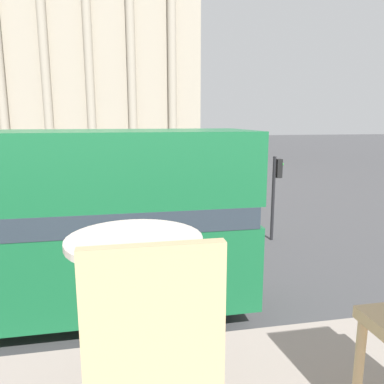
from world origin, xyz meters
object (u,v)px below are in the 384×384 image
object	(u,v)px
cafe_dining_table	(136,279)
pedestrian_white	(194,219)
traffic_light_mid	(226,153)
cafe_chair_0	(152,352)
pedestrian_grey	(155,172)
pedestrian_yellow	(235,200)
plaza_building_left	(55,54)
traffic_light_near	(276,185)

from	to	relation	value
cafe_dining_table	pedestrian_white	bearing A→B (deg)	77.53
traffic_light_mid	cafe_chair_0	bearing A→B (deg)	-106.68
traffic_light_mid	pedestrian_grey	bearing A→B (deg)	134.96
cafe_chair_0	pedestrian_white	world-z (taller)	cafe_chair_0
cafe_dining_table	traffic_light_mid	xyz separation A→B (m)	(6.13, 19.86, -1.29)
pedestrian_yellow	pedestrian_white	bearing A→B (deg)	21.60
plaza_building_left	pedestrian_yellow	size ratio (longest dim) A/B	18.84
plaza_building_left	traffic_light_mid	world-z (taller)	plaza_building_left
plaza_building_left	pedestrian_yellow	xyz separation A→B (m)	(11.99, -32.52, -11.00)
plaza_building_left	pedestrian_yellow	distance (m)	36.36
plaza_building_left	pedestrian_white	size ratio (longest dim) A/B	19.72
cafe_chair_0	pedestrian_white	bearing A→B (deg)	81.69
pedestrian_white	pedestrian_yellow	bearing A→B (deg)	-167.92
cafe_dining_table	pedestrian_white	size ratio (longest dim) A/B	0.44
pedestrian_yellow	plaza_building_left	bearing A→B (deg)	-95.15
plaza_building_left	traffic_light_mid	distance (m)	31.30
cafe_dining_table	pedestrian_yellow	xyz separation A→B (m)	(4.97, 14.15, -2.89)
plaza_building_left	traffic_light_mid	size ratio (longest dim) A/B	8.14
cafe_dining_table	pedestrian_white	xyz separation A→B (m)	(2.56, 11.56, -2.94)
cafe_chair_0	traffic_light_near	distance (m)	13.31
cafe_dining_table	pedestrian_white	distance (m)	12.20
cafe_dining_table	traffic_light_mid	distance (m)	20.82
traffic_light_mid	pedestrian_yellow	xyz separation A→B (m)	(-1.16, -5.71, -1.60)
plaza_building_left	traffic_light_near	bearing A→B (deg)	-70.22
plaza_building_left	pedestrian_grey	size ratio (longest dim) A/B	18.87
traffic_light_near	traffic_light_mid	world-z (taller)	traffic_light_mid
traffic_light_near	pedestrian_white	world-z (taller)	traffic_light_near
traffic_light_mid	pedestrian_yellow	bearing A→B (deg)	-101.50
pedestrian_yellow	pedestrian_grey	bearing A→B (deg)	-99.71
traffic_light_mid	pedestrian_white	world-z (taller)	traffic_light_mid
pedestrian_grey	pedestrian_yellow	world-z (taller)	pedestrian_yellow
plaza_building_left	cafe_chair_0	bearing A→B (deg)	-81.51
traffic_light_near	pedestrian_yellow	xyz separation A→B (m)	(-0.70, 2.75, -1.13)
traffic_light_near	pedestrian_grey	world-z (taller)	traffic_light_near
traffic_light_mid	pedestrian_white	distance (m)	9.19
cafe_chair_0	traffic_light_mid	distance (m)	21.31
cafe_dining_table	traffic_light_mid	world-z (taller)	cafe_dining_table
cafe_dining_table	traffic_light_near	size ratio (longest dim) A/B	0.23
plaza_building_left	pedestrian_yellow	bearing A→B (deg)	-69.76
plaza_building_left	pedestrian_white	xyz separation A→B (m)	(9.57, -35.11, -11.05)
traffic_light_mid	cafe_dining_table	bearing A→B (deg)	-107.17
traffic_light_mid	pedestrian_grey	xyz separation A→B (m)	(-3.84, 3.85, -1.61)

